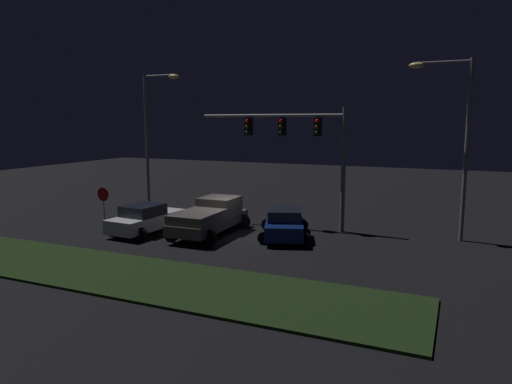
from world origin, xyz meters
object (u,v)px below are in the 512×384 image
at_px(pickup_truck, 211,215).
at_px(street_lamp_right, 455,128).
at_px(street_lamp_left, 153,127).
at_px(car_sedan_far, 284,223).
at_px(stop_sign, 103,199).
at_px(traffic_signal_gantry, 299,138).
at_px(car_sedan, 146,219).

relative_size(pickup_truck, street_lamp_right, 0.62).
distance_m(street_lamp_left, street_lamp_right, 17.79).
relative_size(street_lamp_left, street_lamp_right, 1.01).
relative_size(pickup_truck, street_lamp_left, 0.62).
bearing_deg(street_lamp_left, pickup_truck, -32.87).
bearing_deg(car_sedan_far, stop_sign, 80.68).
relative_size(car_sedan_far, stop_sign, 2.13).
relative_size(pickup_truck, car_sedan_far, 1.15).
height_order(car_sedan_far, traffic_signal_gantry, traffic_signal_gantry).
distance_m(street_lamp_left, stop_sign, 6.47).
height_order(street_lamp_left, stop_sign, street_lamp_left).
relative_size(car_sedan, traffic_signal_gantry, 0.54).
bearing_deg(pickup_truck, street_lamp_left, 55.95).
bearing_deg(street_lamp_left, traffic_signal_gantry, -5.34).
xyz_separation_m(pickup_truck, stop_sign, (-6.17, -0.95, 0.56)).
bearing_deg(car_sedan_far, street_lamp_right, -88.42).
height_order(car_sedan_far, stop_sign, stop_sign).
bearing_deg(pickup_truck, street_lamp_right, -72.84).
xyz_separation_m(car_sedan, street_lamp_right, (14.58, 4.80, 4.73)).
bearing_deg(street_lamp_right, street_lamp_left, 178.54).
bearing_deg(car_sedan, pickup_truck, -68.14).
height_order(car_sedan_far, street_lamp_left, street_lamp_left).
bearing_deg(street_lamp_left, car_sedan_far, -18.18).
bearing_deg(street_lamp_left, car_sedan, -58.57).
relative_size(traffic_signal_gantry, street_lamp_left, 0.95).
xyz_separation_m(traffic_signal_gantry, street_lamp_right, (7.65, 0.49, 0.57)).
bearing_deg(stop_sign, traffic_signal_gantry, 23.20).
height_order(traffic_signal_gantry, street_lamp_left, street_lamp_left).
relative_size(car_sedan, stop_sign, 2.03).
xyz_separation_m(car_sedan_far, street_lamp_left, (-10.24, 3.36, 4.73)).
height_order(car_sedan, street_lamp_right, street_lamp_right).
bearing_deg(stop_sign, car_sedan_far, 10.20).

